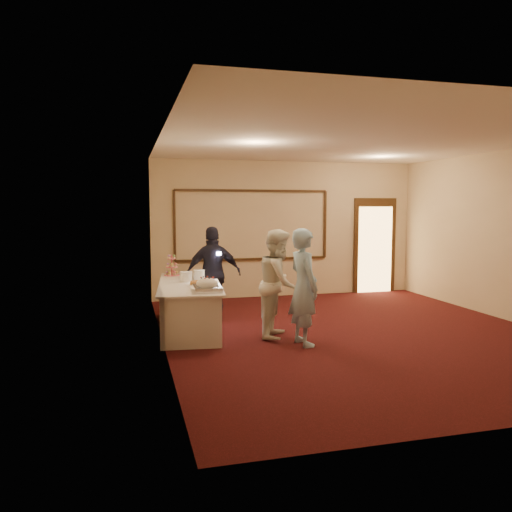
# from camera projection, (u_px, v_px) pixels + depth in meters

# --- Properties ---
(floor) EXTENTS (7.00, 7.00, 0.00)m
(floor) POSITION_uv_depth(u_px,v_px,m) (355.00, 333.00, 7.93)
(floor) COLOR black
(floor) RESTS_ON ground
(room_walls) EXTENTS (6.04, 7.04, 3.02)m
(room_walls) POSITION_uv_depth(u_px,v_px,m) (357.00, 205.00, 7.73)
(room_walls) COLOR beige
(room_walls) RESTS_ON floor
(wall_molding) EXTENTS (3.45, 0.04, 1.55)m
(wall_molding) POSITION_uv_depth(u_px,v_px,m) (253.00, 225.00, 10.92)
(wall_molding) COLOR #301E0E
(wall_molding) RESTS_ON room_walls
(doorway) EXTENTS (1.05, 0.07, 2.20)m
(doorway) POSITION_uv_depth(u_px,v_px,m) (375.00, 246.00, 11.69)
(doorway) COLOR #301E0E
(doorway) RESTS_ON floor
(buffet_table) EXTENTS (1.23, 2.59, 0.77)m
(buffet_table) POSITION_uv_depth(u_px,v_px,m) (190.00, 306.00, 8.13)
(buffet_table) COLOR silver
(buffet_table) RESTS_ON floor
(pavlova_tray) EXTENTS (0.41, 0.57, 0.20)m
(pavlova_tray) POSITION_uv_depth(u_px,v_px,m) (207.00, 285.00, 7.28)
(pavlova_tray) COLOR #ADAFB4
(pavlova_tray) RESTS_ON buffet_table
(cupcake_stand) EXTENTS (0.28, 0.28, 0.41)m
(cupcake_stand) POSITION_uv_depth(u_px,v_px,m) (172.00, 267.00, 8.94)
(cupcake_stand) COLOR #E05872
(cupcake_stand) RESTS_ON buffet_table
(plate_stack_a) EXTENTS (0.20, 0.20, 0.17)m
(plate_stack_a) POSITION_uv_depth(u_px,v_px,m) (186.00, 277.00, 8.19)
(plate_stack_a) COLOR white
(plate_stack_a) RESTS_ON buffet_table
(plate_stack_b) EXTENTS (0.20, 0.20, 0.16)m
(plate_stack_b) POSITION_uv_depth(u_px,v_px,m) (199.00, 275.00, 8.45)
(plate_stack_b) COLOR white
(plate_stack_b) RESTS_ON buffet_table
(tart) EXTENTS (0.31, 0.31, 0.06)m
(tart) POSITION_uv_depth(u_px,v_px,m) (198.00, 283.00, 7.84)
(tart) COLOR white
(tart) RESTS_ON buffet_table
(man) EXTENTS (0.48, 0.66, 1.69)m
(man) POSITION_uv_depth(u_px,v_px,m) (304.00, 287.00, 7.18)
(man) COLOR #A3D1F9
(man) RESTS_ON floor
(woman) EXTENTS (0.92, 1.00, 1.66)m
(woman) POSITION_uv_depth(u_px,v_px,m) (279.00, 283.00, 7.65)
(woman) COLOR white
(woman) RESTS_ON floor
(guest) EXTENTS (0.98, 0.44, 1.66)m
(guest) POSITION_uv_depth(u_px,v_px,m) (213.00, 274.00, 8.71)
(guest) COLOR black
(guest) RESTS_ON floor
(camera_flash) EXTENTS (0.08, 0.06, 0.05)m
(camera_flash) POSITION_uv_depth(u_px,v_px,m) (219.00, 254.00, 8.53)
(camera_flash) COLOR white
(camera_flash) RESTS_ON guest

